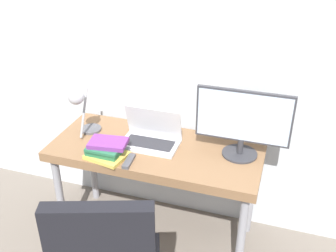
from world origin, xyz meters
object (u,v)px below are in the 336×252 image
Objects in this scene: monitor at (243,121)px; book_stack at (107,149)px; laptop at (151,137)px; desk_lamp at (80,105)px.

monitor is 0.83m from book_stack.
laptop is 1.40× the size of book_stack.
book_stack is at bearing -160.66° from monitor.
monitor is at bearing 6.42° from desk_lamp.
book_stack is at bearing -132.43° from laptop.
monitor is at bearing 19.34° from book_stack.
book_stack is (-0.76, -0.27, -0.18)m from monitor.
desk_lamp reaches higher than laptop.
monitor is (0.56, 0.05, 0.18)m from laptop.
book_stack is (0.24, -0.15, -0.19)m from desk_lamp.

